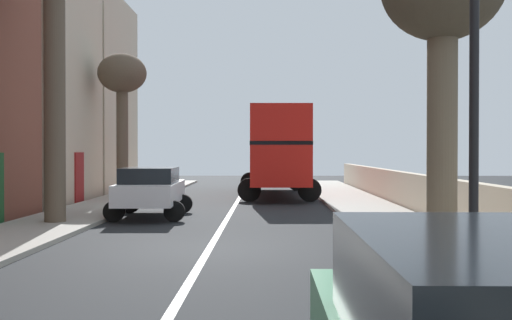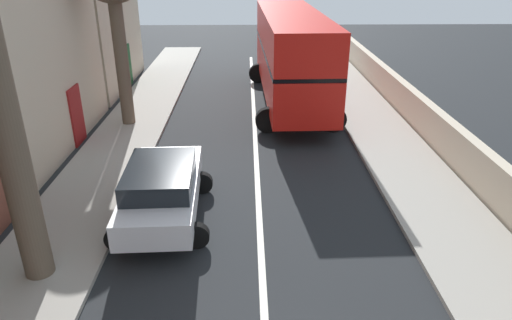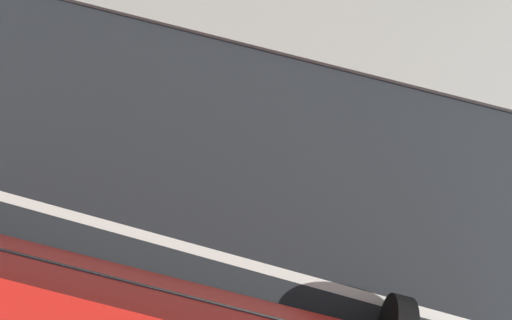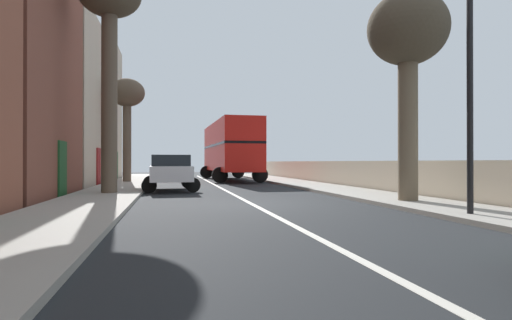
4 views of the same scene
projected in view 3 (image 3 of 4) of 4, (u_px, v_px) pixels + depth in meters
The scene contains 0 objects.
Camera 3 is at (-0.22, 18.19, 7.63)m, focal length 32.70 mm.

